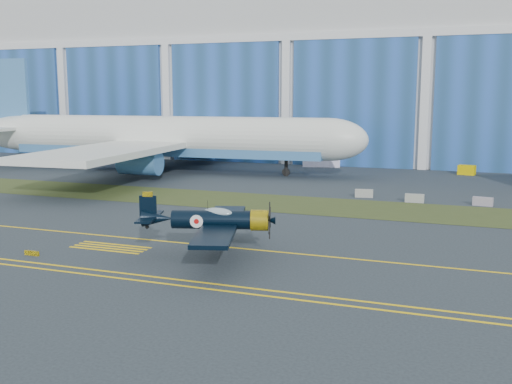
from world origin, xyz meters
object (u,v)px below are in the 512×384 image
(jetliner, at_px, (164,92))
(shipping_container, at_px, (321,159))
(warbird, at_px, (212,220))
(tug, at_px, (467,170))

(jetliner, bearing_deg, shipping_container, 30.75)
(warbird, height_order, tug, warbird)
(warbird, relative_size, tug, 6.65)
(jetliner, xyz_separation_m, shipping_container, (20.50, 13.96, -10.46))
(jetliner, relative_size, shipping_container, 12.00)
(warbird, relative_size, jetliner, 0.22)
(shipping_container, bearing_deg, warbird, -98.06)
(shipping_container, relative_size, tug, 2.52)
(warbird, distance_m, tug, 55.49)
(jetliner, distance_m, shipping_container, 26.92)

